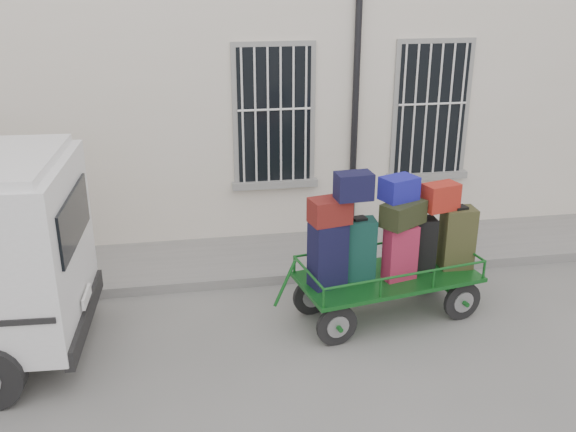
% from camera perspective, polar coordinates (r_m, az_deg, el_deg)
% --- Properties ---
extents(ground, '(80.00, 80.00, 0.00)m').
position_cam_1_polar(ground, '(8.75, 4.49, -9.81)').
color(ground, slate).
rests_on(ground, ground).
extents(building, '(24.00, 5.15, 6.00)m').
position_cam_1_polar(building, '(12.98, -1.20, 14.54)').
color(building, beige).
rests_on(building, ground).
extents(sidewalk, '(24.00, 1.70, 0.15)m').
position_cam_1_polar(sidewalk, '(10.61, 1.62, -3.46)').
color(sidewalk, slate).
rests_on(sidewalk, ground).
extents(luggage_cart, '(2.90, 1.51, 2.16)m').
position_cam_1_polar(luggage_cart, '(8.60, 8.99, -2.78)').
color(luggage_cart, black).
rests_on(luggage_cart, ground).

